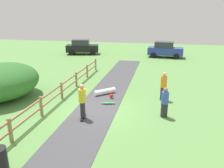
{
  "coord_description": "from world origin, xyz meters",
  "views": [
    {
      "loc": [
        3.36,
        -11.12,
        5.26
      ],
      "look_at": [
        0.53,
        1.95,
        1.0
      ],
      "focal_mm": 35.83,
      "sensor_mm": 36.0,
      "label": 1
    }
  ],
  "objects_px": {
    "bystander_blue": "(165,101)",
    "parked_car_blue": "(165,50)",
    "skater_riding": "(82,100)",
    "bystander_orange": "(164,85)",
    "skater_fallen": "(105,92)",
    "bush_large": "(3,81)",
    "parked_car_black": "(82,47)",
    "skateboard_loose": "(108,103)"
  },
  "relations": [
    {
      "from": "bush_large",
      "to": "skater_riding",
      "type": "relative_size",
      "value": 2.69
    },
    {
      "from": "skater_riding",
      "to": "bystander_orange",
      "type": "distance_m",
      "value": 5.41
    },
    {
      "from": "bystander_orange",
      "to": "parked_car_black",
      "type": "relative_size",
      "value": 0.41
    },
    {
      "from": "parked_car_blue",
      "to": "bush_large",
      "type": "bearing_deg",
      "value": -121.87
    },
    {
      "from": "skater_riding",
      "to": "parked_car_blue",
      "type": "xyz_separation_m",
      "value": [
        4.28,
        18.25,
        -0.11
      ]
    },
    {
      "from": "bystander_orange",
      "to": "parked_car_blue",
      "type": "relative_size",
      "value": 0.42
    },
    {
      "from": "bystander_orange",
      "to": "parked_car_black",
      "type": "bearing_deg",
      "value": 125.72
    },
    {
      "from": "bystander_blue",
      "to": "bystander_orange",
      "type": "relative_size",
      "value": 0.9
    },
    {
      "from": "parked_car_black",
      "to": "skater_riding",
      "type": "bearing_deg",
      "value": -70.42
    },
    {
      "from": "bystander_blue",
      "to": "parked_car_blue",
      "type": "distance_m",
      "value": 17.13
    },
    {
      "from": "bush_large",
      "to": "parked_car_blue",
      "type": "xyz_separation_m",
      "value": [
        10.23,
        16.45,
        -0.17
      ]
    },
    {
      "from": "skater_riding",
      "to": "parked_car_black",
      "type": "height_order",
      "value": "parked_car_black"
    },
    {
      "from": "skater_riding",
      "to": "parked_car_blue",
      "type": "distance_m",
      "value": 18.74
    },
    {
      "from": "bush_large",
      "to": "bystander_blue",
      "type": "distance_m",
      "value": 10.08
    },
    {
      "from": "skater_fallen",
      "to": "skateboard_loose",
      "type": "height_order",
      "value": "skater_fallen"
    },
    {
      "from": "skateboard_loose",
      "to": "bystander_orange",
      "type": "height_order",
      "value": "bystander_orange"
    },
    {
      "from": "skateboard_loose",
      "to": "parked_car_blue",
      "type": "bearing_deg",
      "value": 77.95
    },
    {
      "from": "skateboard_loose",
      "to": "bush_large",
      "type": "bearing_deg",
      "value": -177.03
    },
    {
      "from": "skateboard_loose",
      "to": "skater_fallen",
      "type": "bearing_deg",
      "value": 110.03
    },
    {
      "from": "bystander_blue",
      "to": "parked_car_black",
      "type": "bearing_deg",
      "value": 121.75
    },
    {
      "from": "skateboard_loose",
      "to": "parked_car_blue",
      "type": "distance_m",
      "value": 16.48
    },
    {
      "from": "skater_fallen",
      "to": "parked_car_blue",
      "type": "bearing_deg",
      "value": 74.56
    },
    {
      "from": "bystander_blue",
      "to": "parked_car_black",
      "type": "relative_size",
      "value": 0.37
    },
    {
      "from": "skater_riding",
      "to": "skater_fallen",
      "type": "relative_size",
      "value": 1.29
    },
    {
      "from": "bush_large",
      "to": "skater_riding",
      "type": "height_order",
      "value": "bush_large"
    },
    {
      "from": "skateboard_loose",
      "to": "parked_car_blue",
      "type": "xyz_separation_m",
      "value": [
        3.44,
        16.1,
        0.87
      ]
    },
    {
      "from": "skateboard_loose",
      "to": "bystander_blue",
      "type": "distance_m",
      "value": 3.52
    },
    {
      "from": "skateboard_loose",
      "to": "parked_car_black",
      "type": "distance_m",
      "value": 17.69
    },
    {
      "from": "bystander_orange",
      "to": "skater_fallen",
      "type": "bearing_deg",
      "value": 177.9
    },
    {
      "from": "bush_large",
      "to": "skater_fallen",
      "type": "distance_m",
      "value": 6.57
    },
    {
      "from": "skateboard_loose",
      "to": "bystander_blue",
      "type": "xyz_separation_m",
      "value": [
        3.26,
        -1.03,
        0.81
      ]
    },
    {
      "from": "skater_fallen",
      "to": "bystander_blue",
      "type": "distance_m",
      "value": 4.69
    },
    {
      "from": "bystander_blue",
      "to": "parked_car_black",
      "type": "xyz_separation_m",
      "value": [
        -10.59,
        17.11,
        0.06
      ]
    },
    {
      "from": "skater_fallen",
      "to": "bystander_orange",
      "type": "relative_size",
      "value": 0.79
    },
    {
      "from": "skateboard_loose",
      "to": "bystander_blue",
      "type": "height_order",
      "value": "bystander_blue"
    },
    {
      "from": "skater_riding",
      "to": "bystander_blue",
      "type": "height_order",
      "value": "skater_riding"
    },
    {
      "from": "bush_large",
      "to": "skater_riding",
      "type": "bearing_deg",
      "value": -16.83
    },
    {
      "from": "bush_large",
      "to": "skater_riding",
      "type": "xyz_separation_m",
      "value": [
        5.95,
        -1.8,
        -0.06
      ]
    },
    {
      "from": "parked_car_black",
      "to": "parked_car_blue",
      "type": "bearing_deg",
      "value": 0.09
    },
    {
      "from": "parked_car_black",
      "to": "bystander_orange",
      "type": "bearing_deg",
      "value": -54.28
    },
    {
      "from": "skater_riding",
      "to": "parked_car_blue",
      "type": "relative_size",
      "value": 0.43
    },
    {
      "from": "bush_large",
      "to": "parked_car_blue",
      "type": "relative_size",
      "value": 1.16
    }
  ]
}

